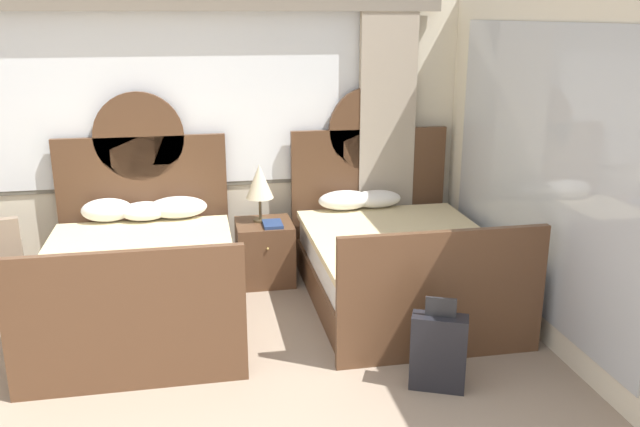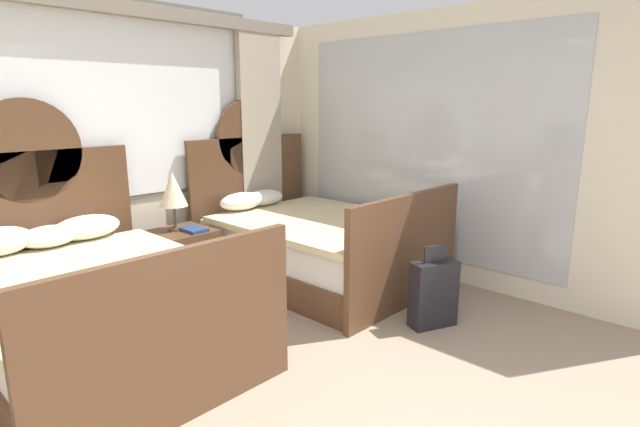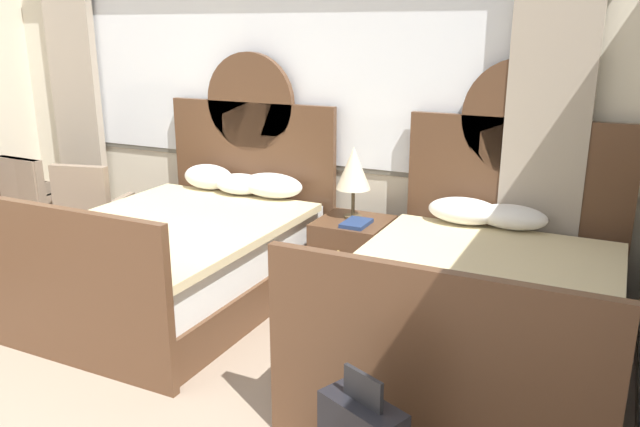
{
  "view_description": "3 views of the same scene",
  "coord_description": "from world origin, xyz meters",
  "px_view_note": "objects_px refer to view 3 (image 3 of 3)",
  "views": [
    {
      "loc": [
        0.31,
        -2.92,
        2.55
      ],
      "look_at": [
        1.23,
        1.91,
        1.07
      ],
      "focal_mm": 37.55,
      "sensor_mm": 36.0,
      "label": 1
    },
    {
      "loc": [
        -1.48,
        -0.9,
        1.81
      ],
      "look_at": [
        1.41,
        1.84,
        0.91
      ],
      "focal_mm": 27.75,
      "sensor_mm": 36.0,
      "label": 2
    },
    {
      "loc": [
        2.74,
        -1.07,
        2.04
      ],
      "look_at": [
        1.08,
        2.35,
        0.91
      ],
      "focal_mm": 35.32,
      "sensor_mm": 36.0,
      "label": 3
    }
  ],
  "objects_px": {
    "table_lamp_on_nightstand": "(354,169)",
    "nightstand_between_beds": "(353,257)",
    "bed_near_window": "(184,251)",
    "armchair_by_window_right": "(37,200)",
    "book_on_nightstand": "(356,223)",
    "bed_near_mirror": "(479,306)",
    "armchair_by_window_centre": "(37,200)",
    "armchair_by_window_left": "(92,209)"
  },
  "relations": [
    {
      "from": "bed_near_mirror",
      "to": "armchair_by_window_right",
      "type": "relative_size",
      "value": 2.47
    },
    {
      "from": "bed_near_window",
      "to": "bed_near_mirror",
      "type": "height_order",
      "value": "same"
    },
    {
      "from": "bed_near_window",
      "to": "armchair_by_window_left",
      "type": "distance_m",
      "value": 1.31
    },
    {
      "from": "armchair_by_window_centre",
      "to": "nightstand_between_beds",
      "type": "bearing_deg",
      "value": 6.17
    },
    {
      "from": "armchair_by_window_centre",
      "to": "armchair_by_window_right",
      "type": "bearing_deg",
      "value": 177.39
    },
    {
      "from": "book_on_nightstand",
      "to": "armchair_by_window_left",
      "type": "xyz_separation_m",
      "value": [
        -2.47,
        -0.22,
        -0.14
      ]
    },
    {
      "from": "bed_near_window",
      "to": "armchair_by_window_left",
      "type": "relative_size",
      "value": 2.47
    },
    {
      "from": "nightstand_between_beds",
      "to": "armchair_by_window_centre",
      "type": "distance_m",
      "value": 3.11
    },
    {
      "from": "book_on_nightstand",
      "to": "armchair_by_window_right",
      "type": "relative_size",
      "value": 0.29
    },
    {
      "from": "table_lamp_on_nightstand",
      "to": "bed_near_window",
      "type": "bearing_deg",
      "value": -147.04
    },
    {
      "from": "armchair_by_window_left",
      "to": "armchair_by_window_right",
      "type": "bearing_deg",
      "value": -179.84
    },
    {
      "from": "bed_near_window",
      "to": "nightstand_between_beds",
      "type": "height_order",
      "value": "bed_near_window"
    },
    {
      "from": "armchair_by_window_left",
      "to": "book_on_nightstand",
      "type": "bearing_deg",
      "value": 5.17
    },
    {
      "from": "bed_near_mirror",
      "to": "table_lamp_on_nightstand",
      "type": "bearing_deg",
      "value": 147.8
    },
    {
      "from": "bed_near_mirror",
      "to": "nightstand_between_beds",
      "type": "distance_m",
      "value": 1.32
    },
    {
      "from": "bed_near_mirror",
      "to": "table_lamp_on_nightstand",
      "type": "xyz_separation_m",
      "value": [
        -1.16,
        0.73,
        0.61
      ]
    },
    {
      "from": "table_lamp_on_nightstand",
      "to": "nightstand_between_beds",
      "type": "bearing_deg",
      "value": -63.69
    },
    {
      "from": "nightstand_between_beds",
      "to": "armchair_by_window_left",
      "type": "xyz_separation_m",
      "value": [
        -2.4,
        -0.33,
        0.17
      ]
    },
    {
      "from": "bed_near_window",
      "to": "table_lamp_on_nightstand",
      "type": "height_order",
      "value": "bed_near_window"
    },
    {
      "from": "bed_near_mirror",
      "to": "table_lamp_on_nightstand",
      "type": "height_order",
      "value": "bed_near_mirror"
    },
    {
      "from": "bed_near_window",
      "to": "table_lamp_on_nightstand",
      "type": "bearing_deg",
      "value": 32.96
    },
    {
      "from": "table_lamp_on_nightstand",
      "to": "armchair_by_window_centre",
      "type": "bearing_deg",
      "value": -172.74
    },
    {
      "from": "nightstand_between_beds",
      "to": "armchair_by_window_centre",
      "type": "relative_size",
      "value": 0.67
    },
    {
      "from": "bed_near_mirror",
      "to": "nightstand_between_beds",
      "type": "bearing_deg",
      "value": 149.22
    },
    {
      "from": "bed_near_window",
      "to": "armchair_by_window_right",
      "type": "distance_m",
      "value": 1.99
    },
    {
      "from": "book_on_nightstand",
      "to": "armchair_by_window_centre",
      "type": "relative_size",
      "value": 0.29
    },
    {
      "from": "bed_near_mirror",
      "to": "armchair_by_window_centre",
      "type": "bearing_deg",
      "value": 175.38
    },
    {
      "from": "book_on_nightstand",
      "to": "armchair_by_window_centre",
      "type": "height_order",
      "value": "armchair_by_window_centre"
    },
    {
      "from": "bed_near_mirror",
      "to": "nightstand_between_beds",
      "type": "relative_size",
      "value": 3.71
    },
    {
      "from": "armchair_by_window_centre",
      "to": "armchair_by_window_right",
      "type": "distance_m",
      "value": 0.01
    },
    {
      "from": "table_lamp_on_nightstand",
      "to": "armchair_by_window_left",
      "type": "relative_size",
      "value": 0.63
    },
    {
      "from": "armchair_by_window_left",
      "to": "armchair_by_window_centre",
      "type": "relative_size",
      "value": 1.0
    },
    {
      "from": "armchair_by_window_left",
      "to": "bed_near_window",
      "type": "bearing_deg",
      "value": -14.65
    },
    {
      "from": "nightstand_between_beds",
      "to": "table_lamp_on_nightstand",
      "type": "bearing_deg",
      "value": 116.31
    },
    {
      "from": "bed_near_mirror",
      "to": "armchair_by_window_left",
      "type": "height_order",
      "value": "bed_near_mirror"
    },
    {
      "from": "book_on_nightstand",
      "to": "armchair_by_window_right",
      "type": "height_order",
      "value": "armchair_by_window_right"
    },
    {
      "from": "table_lamp_on_nightstand",
      "to": "armchair_by_window_left",
      "type": "xyz_separation_m",
      "value": [
        -2.37,
        -0.39,
        -0.52
      ]
    },
    {
      "from": "nightstand_between_beds",
      "to": "book_on_nightstand",
      "type": "distance_m",
      "value": 0.34
    },
    {
      "from": "bed_near_mirror",
      "to": "nightstand_between_beds",
      "type": "xyz_separation_m",
      "value": [
        -1.13,
        0.67,
        -0.08
      ]
    },
    {
      "from": "bed_near_window",
      "to": "armchair_by_window_right",
      "type": "bearing_deg",
      "value": 170.47
    },
    {
      "from": "nightstand_between_beds",
      "to": "book_on_nightstand",
      "type": "xyz_separation_m",
      "value": [
        0.07,
        -0.11,
        0.32
      ]
    },
    {
      "from": "nightstand_between_beds",
      "to": "table_lamp_on_nightstand",
      "type": "distance_m",
      "value": 0.7
    }
  ]
}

